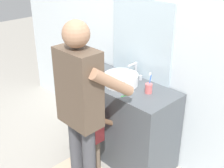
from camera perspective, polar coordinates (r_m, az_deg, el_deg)
name	(u,v)px	position (r m, az deg, el deg)	size (l,w,h in m)	color
ground_plane	(102,164)	(3.36, -1.90, -15.27)	(14.00, 14.00, 0.00)	#9E998E
back_wall	(144,34)	(3.11, 6.29, 9.60)	(4.40, 0.10, 2.70)	silver
vanity_cabinet	(122,120)	(3.26, 1.90, -6.95)	(1.20, 0.54, 0.89)	#4C5156
sink_basin	(121,79)	(3.01, 1.77, 0.97)	(0.35, 0.35, 0.11)	white
faucet	(135,71)	(3.15, 4.49, 2.50)	(0.18, 0.14, 0.18)	#B7BABF
toothbrush_cup	(149,88)	(2.86, 7.12, -0.79)	(0.07, 0.07, 0.21)	#D86666
soap_bottle	(95,68)	(3.25, -3.41, 3.08)	(0.06, 0.06, 0.17)	#66B2D1
child_toddler	(94,128)	(2.99, -3.50, -8.49)	(0.27, 0.27, 0.88)	#6B5B4C
adult_parent	(81,98)	(2.50, -6.02, -2.81)	(0.52, 0.55, 1.69)	#47474C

